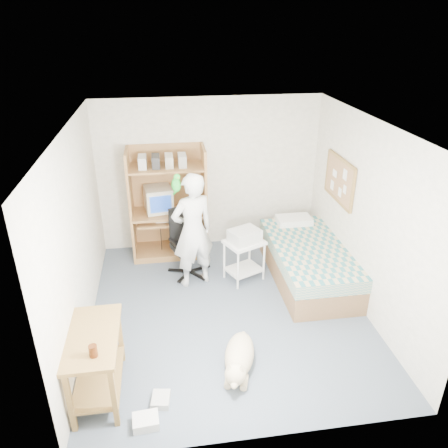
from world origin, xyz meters
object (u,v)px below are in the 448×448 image
object	(u,v)px
computer_hutch	(168,207)
person	(193,231)
bed	(308,262)
dog	(239,357)
side_desk	(96,355)
office_chair	(188,251)
printer_cart	(244,254)

from	to	relation	value
computer_hutch	person	bearing A→B (deg)	-72.47
bed	dog	world-z (taller)	bed
computer_hutch	side_desk	world-z (taller)	computer_hutch
computer_hutch	dog	size ratio (longest dim) A/B	1.81
side_desk	office_chair	xyz separation A→B (m)	(1.09, 2.26, -0.13)
computer_hutch	person	world-z (taller)	computer_hutch
person	printer_cart	size ratio (longest dim) A/B	2.60
computer_hutch	dog	xyz separation A→B (m)	(0.65, -2.83, -0.65)
bed	office_chair	bearing A→B (deg)	165.91
bed	dog	xyz separation A→B (m)	(-1.35, -1.71, -0.12)
side_desk	printer_cart	xyz separation A→B (m)	(1.91, 1.95, -0.07)
person	dog	world-z (taller)	person
bed	printer_cart	bearing A→B (deg)	172.00
bed	printer_cart	xyz separation A→B (m)	(-0.94, 0.13, 0.13)
bed	dog	distance (m)	2.18
person	dog	size ratio (longest dim) A/B	1.73
person	office_chair	bearing A→B (deg)	-97.31
bed	dog	bearing A→B (deg)	-128.34
bed	office_chair	xyz separation A→B (m)	(-1.76, 0.44, 0.08)
office_chair	person	bearing A→B (deg)	-97.31
person	bed	bearing A→B (deg)	155.09
side_desk	person	size ratio (longest dim) A/B	0.58
printer_cart	bed	bearing A→B (deg)	-32.56
computer_hutch	office_chair	bearing A→B (deg)	-70.49
computer_hutch	printer_cart	world-z (taller)	computer_hutch
bed	side_desk	world-z (taller)	side_desk
bed	office_chair	distance (m)	1.82
bed	person	distance (m)	1.79
person	dog	xyz separation A→B (m)	(0.34, -1.85, -0.69)
office_chair	side_desk	bearing A→B (deg)	-136.02
office_chair	person	size ratio (longest dim) A/B	0.60
side_desk	person	world-z (taller)	person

